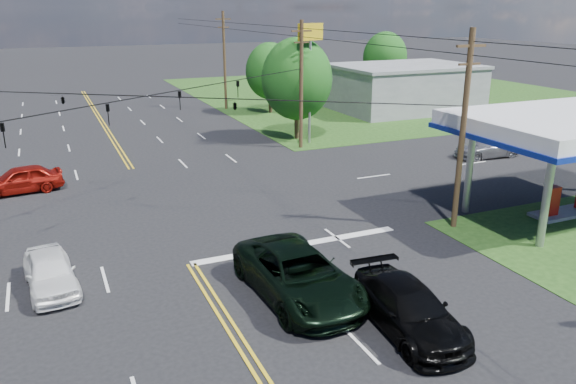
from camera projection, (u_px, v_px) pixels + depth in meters
name	position (u px, v px, depth m)	size (l,w,h in m)	color
ground	(154.00, 206.00, 30.68)	(280.00, 280.00, 0.00)	black
grass_ne	(381.00, 92.00, 71.84)	(46.00, 48.00, 0.03)	#1B3E13
stop_bar	(298.00, 245.00, 25.62)	(10.00, 0.50, 0.02)	silver
retail_ne	(404.00, 89.00, 58.80)	(14.00, 10.00, 4.40)	slate
pole_se	(463.00, 129.00, 26.25)	(1.60, 0.28, 9.50)	#3B2E19
pole_ne	(301.00, 84.00, 41.91)	(1.60, 0.28, 9.50)	#3B2E19
pole_right_far	(224.00, 59.00, 58.37)	(1.60, 0.28, 10.00)	#3B2E19
span_wire_signals	(146.00, 96.00, 28.80)	(26.00, 18.00, 1.13)	black
power_lines	(149.00, 46.00, 26.24)	(26.04, 100.00, 0.64)	black
tree_right_a	(297.00, 79.00, 44.92)	(5.70, 5.70, 8.18)	#3B2E19
tree_right_b	(270.00, 71.00, 56.52)	(4.94, 4.94, 7.09)	#3B2E19
tree_far_r	(385.00, 57.00, 68.29)	(5.32, 5.32, 7.63)	#3B2E19
pickup_dkgreen	(298.00, 274.00, 20.79)	(3.05, 6.61, 1.84)	black
suv_black	(409.00, 308.00, 18.70)	(2.20, 5.42, 1.57)	black
pickup_white	(50.00, 272.00, 21.42)	(1.73, 4.31, 1.47)	white
sedan_red	(20.00, 179.00, 32.68)	(1.87, 4.66, 1.59)	maroon
sedan_far	(488.00, 147.00, 40.52)	(2.03, 4.99, 1.45)	#98979C
polesign_ne	(310.00, 49.00, 42.66)	(2.45, 1.13, 9.20)	#A5A5AA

